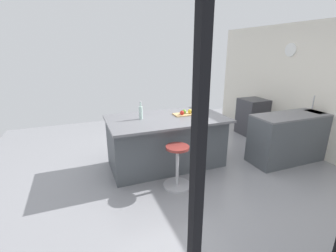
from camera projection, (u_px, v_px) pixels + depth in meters
name	position (u px, v px, depth m)	size (l,w,h in m)	color
ground_plane	(184.00, 166.00, 4.44)	(7.16, 7.16, 0.00)	gray
interior_partition_left	(303.00, 88.00, 4.97)	(0.15, 5.51, 2.61)	silver
sink_cabinet	(304.00, 135.00, 4.68)	(2.31, 0.60, 1.21)	#4C5156
oven_range	(252.00, 117.00, 6.02)	(0.60, 0.61, 0.90)	#38383D
kitchen_island	(166.00, 141.00, 4.37)	(2.08, 1.19, 0.93)	#4C5156
stool_by_window	(177.00, 168.00, 3.70)	(0.44, 0.44, 0.68)	#B7B7BC
cutting_board	(184.00, 114.00, 4.37)	(0.36, 0.24, 0.02)	tan
apple_yellow	(190.00, 111.00, 4.38)	(0.08, 0.08, 0.08)	gold
apple_red	(182.00, 113.00, 4.29)	(0.08, 0.08, 0.08)	red
apple_green	(184.00, 112.00, 4.36)	(0.08, 0.08, 0.08)	#609E2D
water_bottle	(141.00, 112.00, 4.08)	(0.06, 0.06, 0.31)	silver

